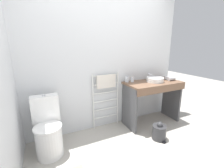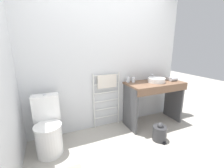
{
  "view_description": "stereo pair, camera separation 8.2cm",
  "coord_description": "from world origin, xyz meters",
  "views": [
    {
      "loc": [
        -1.06,
        -1.12,
        1.52
      ],
      "look_at": [
        -0.09,
        0.89,
        0.94
      ],
      "focal_mm": 24.0,
      "sensor_mm": 36.0,
      "label": 1
    },
    {
      "loc": [
        -0.98,
        -1.15,
        1.52
      ],
      "look_at": [
        -0.09,
        0.89,
        0.94
      ],
      "focal_mm": 24.0,
      "sensor_mm": 36.0,
      "label": 2
    }
  ],
  "objects": [
    {
      "name": "wall_back",
      "position": [
        0.0,
        1.39,
        1.3
      ],
      "size": [
        3.05,
        0.12,
        2.6
      ],
      "primitive_type": "cube",
      "color": "silver",
      "rests_on": "ground_plane"
    },
    {
      "name": "toilet",
      "position": [
        -1.06,
        0.97,
        0.34
      ],
      "size": [
        0.38,
        0.51,
        0.83
      ],
      "color": "white",
      "rests_on": "ground_plane"
    },
    {
      "name": "towel_radiator",
      "position": [
        -0.02,
        1.29,
        0.74
      ],
      "size": [
        0.52,
        0.06,
        1.04
      ],
      "color": "white",
      "rests_on": "ground_plane"
    },
    {
      "name": "vanity_counter",
      "position": [
        0.85,
        1.02,
        0.58
      ],
      "size": [
        1.09,
        0.55,
        0.84
      ],
      "color": "brown",
      "rests_on": "ground_plane"
    },
    {
      "name": "sink_basin",
      "position": [
        0.88,
        1.02,
        0.89
      ],
      "size": [
        0.32,
        0.32,
        0.08
      ],
      "color": "white",
      "rests_on": "vanity_counter"
    },
    {
      "name": "faucet",
      "position": [
        0.88,
        1.2,
        0.93
      ],
      "size": [
        0.02,
        0.1,
        0.13
      ],
      "color": "silver",
      "rests_on": "vanity_counter"
    },
    {
      "name": "cup_near_wall",
      "position": [
        0.39,
        1.23,
        0.89
      ],
      "size": [
        0.07,
        0.07,
        0.1
      ],
      "color": "silver",
      "rests_on": "vanity_counter"
    },
    {
      "name": "cup_near_edge",
      "position": [
        0.48,
        1.2,
        0.89
      ],
      "size": [
        0.06,
        0.06,
        0.1
      ],
      "color": "silver",
      "rests_on": "vanity_counter"
    },
    {
      "name": "hair_dryer",
      "position": [
        1.25,
        0.98,
        0.88
      ],
      "size": [
        0.2,
        0.18,
        0.08
      ],
      "color": "#B7B7BC",
      "rests_on": "vanity_counter"
    },
    {
      "name": "trash_bin",
      "position": [
        0.6,
        0.52,
        0.13
      ],
      "size": [
        0.23,
        0.26,
        0.31
      ],
      "color": "#333335",
      "rests_on": "ground_plane"
    }
  ]
}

